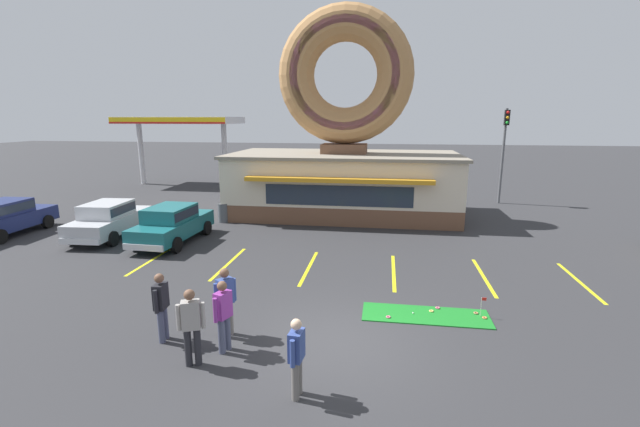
{
  "coord_description": "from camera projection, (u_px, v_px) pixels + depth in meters",
  "views": [
    {
      "loc": [
        1.02,
        -9.28,
        5.24
      ],
      "look_at": [
        -1.15,
        5.0,
        2.0
      ],
      "focal_mm": 24.0,
      "sensor_mm": 36.0,
      "label": 1
    }
  ],
  "objects": [
    {
      "name": "parking_stripe_left",
      "position": [
        229.0,
        263.0,
        15.74
      ],
      "size": [
        0.12,
        3.6,
        0.01
      ],
      "primitive_type": "cube",
      "color": "yellow",
      "rests_on": "ground"
    },
    {
      "name": "parking_stripe_mid_left",
      "position": [
        309.0,
        267.0,
        15.3
      ],
      "size": [
        0.12,
        3.6,
        0.01
      ],
      "primitive_type": "cube",
      "color": "yellow",
      "rests_on": "ground"
    },
    {
      "name": "mini_donut_mid_right",
      "position": [
        485.0,
        318.0,
        11.36
      ],
      "size": [
        0.13,
        0.13,
        0.04
      ],
      "primitive_type": "torus",
      "color": "#D17F47",
      "rests_on": "putting_mat"
    },
    {
      "name": "trash_bin",
      "position": [
        224.0,
        212.0,
        21.91
      ],
      "size": [
        0.57,
        0.57,
        0.97
      ],
      "color": "#51565B",
      "rests_on": "ground"
    },
    {
      "name": "parking_stripe_mid_right",
      "position": [
        484.0,
        277.0,
        14.42
      ],
      "size": [
        0.12,
        3.6,
        0.01
      ],
      "primitive_type": "cube",
      "color": "yellow",
      "rests_on": "ground"
    },
    {
      "name": "donut_shop_building",
      "position": [
        344.0,
        146.0,
        23.05
      ],
      "size": [
        12.3,
        6.75,
        10.96
      ],
      "color": "brown",
      "rests_on": "ground"
    },
    {
      "name": "pedestrian_clipboard_woman",
      "position": [
        226.0,
        299.0,
        10.33
      ],
      "size": [
        0.42,
        0.49,
        1.74
      ],
      "color": "slate",
      "rests_on": "ground"
    },
    {
      "name": "traffic_light_pole",
      "position": [
        504.0,
        144.0,
        25.98
      ],
      "size": [
        0.28,
        0.47,
        5.8
      ],
      "color": "#595B60",
      "rests_on": "ground"
    },
    {
      "name": "pedestrian_leather_jacket_man",
      "position": [
        191.0,
        324.0,
        9.07
      ],
      "size": [
        0.56,
        0.36,
        1.75
      ],
      "color": "#232328",
      "rests_on": "ground"
    },
    {
      "name": "pedestrian_beanie_man",
      "position": [
        297.0,
        355.0,
        8.04
      ],
      "size": [
        0.27,
        0.59,
        1.61
      ],
      "color": "slate",
      "rests_on": "ground"
    },
    {
      "name": "mini_donut_mid_left",
      "position": [
        438.0,
        308.0,
        11.95
      ],
      "size": [
        0.13,
        0.13,
        0.04
      ],
      "primitive_type": "torus",
      "color": "#D8667F",
      "rests_on": "putting_mat"
    },
    {
      "name": "car_teal",
      "position": [
        172.0,
        223.0,
        18.22
      ],
      "size": [
        2.1,
        4.62,
        1.6
      ],
      "color": "#196066",
      "rests_on": "ground"
    },
    {
      "name": "mini_donut_near_right",
      "position": [
        388.0,
        317.0,
        11.41
      ],
      "size": [
        0.13,
        0.13,
        0.04
      ],
      "primitive_type": "torus",
      "color": "#D8667F",
      "rests_on": "putting_mat"
    },
    {
      "name": "parking_stripe_far_left",
      "position": [
        153.0,
        259.0,
        16.18
      ],
      "size": [
        0.12,
        3.6,
        0.01
      ],
      "primitive_type": "cube",
      "color": "yellow",
      "rests_on": "ground"
    },
    {
      "name": "putting_mat",
      "position": [
        425.0,
        315.0,
        11.58
      ],
      "size": [
        3.39,
        1.13,
        0.03
      ],
      "primitive_type": "cube",
      "color": "#197523",
      "rests_on": "ground"
    },
    {
      "name": "parking_stripe_right",
      "position": [
        579.0,
        282.0,
        13.98
      ],
      "size": [
        0.12,
        3.6,
        0.01
      ],
      "primitive_type": "cube",
      "color": "yellow",
      "rests_on": "ground"
    },
    {
      "name": "car_navy",
      "position": [
        5.0,
        216.0,
        19.34
      ],
      "size": [
        2.07,
        4.6,
        1.6
      ],
      "color": "navy",
      "rests_on": "ground"
    },
    {
      "name": "mini_donut_near_left",
      "position": [
        476.0,
        313.0,
        11.63
      ],
      "size": [
        0.13,
        0.13,
        0.04
      ],
      "primitive_type": "torus",
      "color": "#A5724C",
      "rests_on": "putting_mat"
    },
    {
      "name": "car_silver",
      "position": [
        109.0,
        218.0,
        19.02
      ],
      "size": [
        2.18,
        4.65,
        1.6
      ],
      "color": "#B2B5BA",
      "rests_on": "ground"
    },
    {
      "name": "golf_ball",
      "position": [
        413.0,
        313.0,
        11.62
      ],
      "size": [
        0.04,
        0.04,
        0.04
      ],
      "primitive_type": "sphere",
      "color": "white",
      "rests_on": "putting_mat"
    },
    {
      "name": "parking_stripe_centre",
      "position": [
        394.0,
        272.0,
        14.86
      ],
      "size": [
        0.12,
        3.6,
        0.01
      ],
      "primitive_type": "cube",
      "color": "yellow",
      "rests_on": "ground"
    },
    {
      "name": "ground_plane",
      "position": [
        336.0,
        341.0,
        10.25
      ],
      "size": [
        160.0,
        160.0,
        0.0
      ],
      "primitive_type": "plane",
      "color": "#2D2D30"
    },
    {
      "name": "pedestrian_blue_sweater_man",
      "position": [
        161.0,
        304.0,
        10.1
      ],
      "size": [
        0.26,
        0.6,
        1.7
      ],
      "color": "#474C66",
      "rests_on": "ground"
    },
    {
      "name": "gas_station_canopy",
      "position": [
        180.0,
        123.0,
        33.07
      ],
      "size": [
        9.0,
        4.46,
        5.3
      ],
      "color": "silver",
      "rests_on": "ground"
    },
    {
      "name": "pedestrian_hooded_kid",
      "position": [
        223.0,
        313.0,
        9.63
      ],
      "size": [
        0.36,
        0.57,
        1.7
      ],
      "color": "#474C66",
      "rests_on": "ground"
    },
    {
      "name": "mini_donut_mid_centre",
      "position": [
        431.0,
        311.0,
        11.76
      ],
      "size": [
        0.13,
        0.13,
        0.04
      ],
      "primitive_type": "torus",
      "color": "#E5C666",
      "rests_on": "putting_mat"
    },
    {
      "name": "putting_flag_pin",
      "position": [
        483.0,
        302.0,
        11.39
      ],
      "size": [
        0.13,
        0.01,
        0.55
      ],
      "color": "silver",
      "rests_on": "putting_mat"
    }
  ]
}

